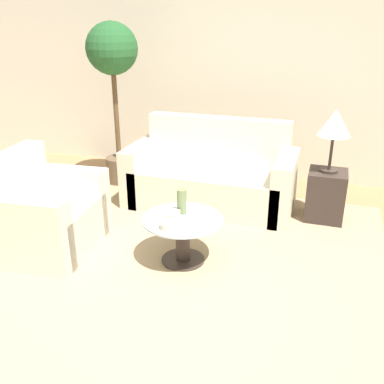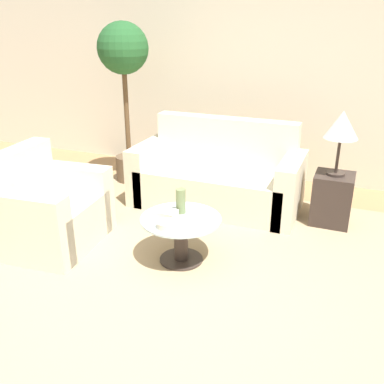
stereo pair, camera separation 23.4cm
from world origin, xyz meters
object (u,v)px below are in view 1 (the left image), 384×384
at_px(bowl, 170,225).
at_px(book_stack, 167,214).
at_px(potted_plant, 113,69).
at_px(table_lamp, 335,124).
at_px(coffee_table, 183,234).
at_px(armchair, 44,217).
at_px(vase, 182,201).
at_px(sofa_main, 212,178).

distance_m(bowl, book_stack, 0.20).
bearing_deg(bowl, potted_plant, 127.54).
bearing_deg(table_lamp, coffee_table, -131.47).
bearing_deg(book_stack, table_lamp, 46.90).
xyz_separation_m(potted_plant, bowl, (1.38, -1.80, -0.97)).
bearing_deg(potted_plant, coffee_table, -48.37).
xyz_separation_m(armchair, coffee_table, (1.28, 0.15, -0.04)).
distance_m(armchair, book_stack, 1.16).
relative_size(coffee_table, table_lamp, 1.07).
height_order(coffee_table, book_stack, book_stack).
xyz_separation_m(armchair, potted_plant, (-0.14, 1.75, 1.10)).
xyz_separation_m(coffee_table, vase, (-0.04, 0.10, 0.25)).
bearing_deg(book_stack, vase, 56.94).
bearing_deg(sofa_main, bowl, -87.08).
xyz_separation_m(sofa_main, potted_plant, (-1.30, 0.28, 1.11)).
bearing_deg(potted_plant, armchair, -85.45).
xyz_separation_m(sofa_main, table_lamp, (1.23, -0.04, 0.71)).
relative_size(vase, book_stack, 1.14).
xyz_separation_m(vase, book_stack, (-0.09, -0.13, -0.08)).
height_order(armchair, bowl, armchair).
height_order(coffee_table, bowl, bowl).
bearing_deg(coffee_table, armchair, -173.11).
bearing_deg(coffee_table, bowl, -99.67).
distance_m(armchair, table_lamp, 2.88).
bearing_deg(bowl, coffee_table, 80.33).
height_order(table_lamp, potted_plant, potted_plant).
height_order(coffee_table, potted_plant, potted_plant).
distance_m(coffee_table, potted_plant, 2.42).
xyz_separation_m(table_lamp, potted_plant, (-2.54, 0.32, 0.40)).
bearing_deg(book_stack, coffee_table, 14.62).
distance_m(table_lamp, potted_plant, 2.59).
bearing_deg(table_lamp, potted_plant, 172.78).
relative_size(sofa_main, potted_plant, 0.94).
bearing_deg(bowl, sofa_main, 92.92).
bearing_deg(sofa_main, table_lamp, -1.80).
xyz_separation_m(coffee_table, potted_plant, (-1.41, 1.59, 1.14)).
distance_m(potted_plant, book_stack, 2.29).
bearing_deg(coffee_table, potted_plant, 131.63).
distance_m(vase, bowl, 0.31).
bearing_deg(potted_plant, sofa_main, -12.24).
xyz_separation_m(sofa_main, bowl, (0.08, -1.51, 0.13)).
bearing_deg(book_stack, sofa_main, 90.05).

